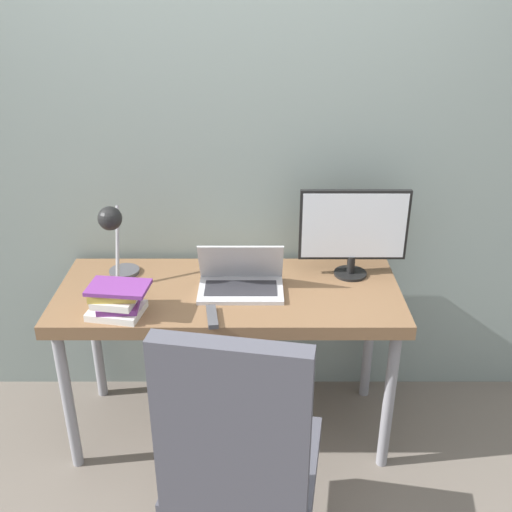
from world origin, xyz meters
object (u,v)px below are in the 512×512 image
(desk_lamp, at_px, (112,232))
(book_stack, at_px, (115,299))
(monitor, at_px, (352,229))
(laptop, at_px, (239,280))
(office_chair, at_px, (239,457))

(desk_lamp, xyz_separation_m, book_stack, (0.05, -0.25, -0.19))
(monitor, height_order, book_stack, monitor)
(monitor, height_order, desk_lamp, monitor)
(desk_lamp, bearing_deg, book_stack, -79.53)
(laptop, bearing_deg, office_chair, -89.05)
(desk_lamp, height_order, office_chair, desk_lamp)
(laptop, distance_m, office_chair, 0.85)
(monitor, bearing_deg, book_stack, -161.00)
(laptop, xyz_separation_m, office_chair, (0.01, -0.82, -0.23))
(monitor, distance_m, desk_lamp, 1.05)
(laptop, xyz_separation_m, desk_lamp, (-0.55, 0.05, 0.21))
(monitor, height_order, office_chair, monitor)
(laptop, relative_size, desk_lamp, 0.96)
(book_stack, bearing_deg, office_chair, -50.34)
(office_chair, xyz_separation_m, book_stack, (-0.51, 0.62, 0.25))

